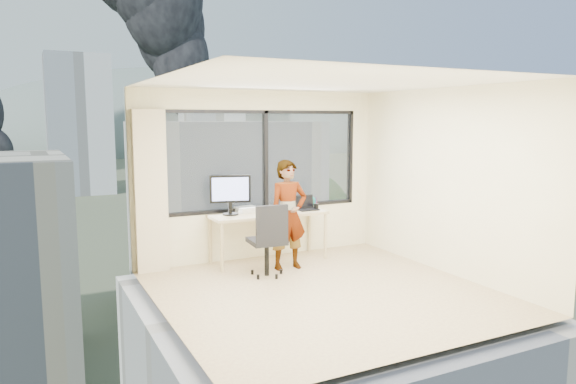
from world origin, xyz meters
TOP-DOWN VIEW (x-y plane):
  - floor at (0.00, 0.00)m, footprint 4.00×4.00m
  - ceiling at (0.00, 0.00)m, footprint 4.00×4.00m
  - wall_front at (0.00, -2.00)m, footprint 4.00×0.01m
  - wall_left at (-2.00, 0.00)m, footprint 0.01×4.00m
  - wall_right at (2.00, 0.00)m, footprint 0.01×4.00m
  - window_wall at (0.05, 2.00)m, footprint 3.30×0.16m
  - curtain at (-1.72, 1.88)m, footprint 0.45×0.14m
  - desk at (0.00, 1.66)m, footprint 1.80×0.60m
  - chair at (-0.35, 0.96)m, footprint 0.57×0.57m
  - person at (0.08, 1.16)m, footprint 0.58×0.38m
  - monitor at (-0.58, 1.76)m, footprint 0.62×0.29m
  - game_console at (-0.26, 1.89)m, footprint 0.36×0.32m
  - laptop at (0.65, 1.61)m, footprint 0.32×0.34m
  - cellphone at (0.04, 1.54)m, footprint 0.12×0.07m
  - pen_cup at (0.80, 1.61)m, footprint 0.09×0.09m
  - handbag at (0.80, 1.83)m, footprint 0.25×0.14m
  - exterior_ground at (0.00, 120.00)m, footprint 400.00×400.00m
  - near_bldg_b at (12.00, 38.00)m, footprint 14.00×13.00m
  - near_bldg_c at (30.00, 28.00)m, footprint 12.00×10.00m
  - far_tower_b at (8.00, 120.00)m, footprint 13.00×13.00m
  - far_tower_c at (45.00, 140.00)m, footprint 15.00×15.00m
  - hill_b at (100.00, 320.00)m, footprint 300.00×220.00m
  - tree_b at (4.00, 18.00)m, footprint 7.60×7.60m
  - tree_c at (22.00, 40.00)m, footprint 8.40×8.40m
  - smoke_plume_b at (55.00, 170.00)m, footprint 30.00×18.00m

SIDE VIEW (x-z plane):
  - exterior_ground at x=0.00m, z-range -14.02..-13.98m
  - hill_b at x=100.00m, z-range -62.00..34.00m
  - tree_b at x=4.00m, z-range -14.00..-5.00m
  - near_bldg_c at x=30.00m, z-range -14.00..-4.00m
  - tree_c at x=22.00m, z-range -14.00..-4.00m
  - near_bldg_b at x=12.00m, z-range -14.00..2.00m
  - far_tower_c at x=45.00m, z-range -14.00..12.00m
  - floor at x=0.00m, z-range -0.01..0.01m
  - desk at x=0.00m, z-range 0.00..0.75m
  - chair at x=-0.35m, z-range 0.00..1.04m
  - cellphone at x=0.04m, z-range 0.75..0.76m
  - game_console at x=-0.26m, z-range 0.75..0.83m
  - person at x=0.08m, z-range 0.00..1.59m
  - pen_cup at x=0.80m, z-range 0.75..0.84m
  - handbag at x=0.80m, z-range 0.75..0.94m
  - laptop at x=0.65m, z-range 0.75..0.96m
  - far_tower_b at x=8.00m, z-range -14.00..16.00m
  - monitor at x=-0.58m, z-range 0.75..1.35m
  - curtain at x=-1.72m, z-range 0.00..2.30m
  - wall_front at x=0.00m, z-range 0.00..2.60m
  - wall_left at x=-2.00m, z-range 0.00..2.60m
  - wall_right at x=2.00m, z-range 0.00..2.60m
  - window_wall at x=0.05m, z-range 0.75..2.30m
  - ceiling at x=0.00m, z-range 2.60..2.60m
  - smoke_plume_b at x=55.00m, z-range -8.00..62.00m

